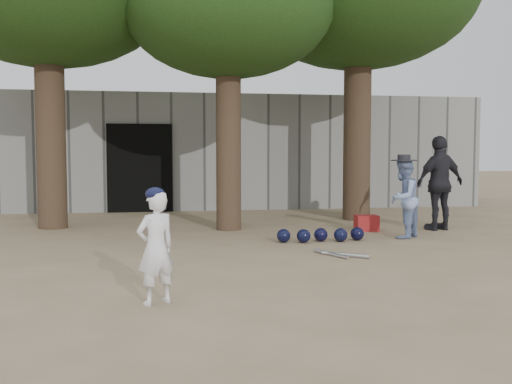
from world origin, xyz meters
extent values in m
plane|color=#937C5E|center=(0.00, 0.00, 0.00)|extent=(70.00, 70.00, 0.00)
imported|color=white|center=(-0.74, -1.07, 0.56)|extent=(0.49, 0.44, 1.12)
imported|color=#8096C7|center=(3.47, 2.61, 0.69)|extent=(0.85, 0.84, 1.39)
imported|color=black|center=(4.59, 3.47, 0.91)|extent=(1.14, 0.70, 1.81)
cube|color=maroon|center=(3.16, 3.57, 0.15)|extent=(0.44, 0.35, 0.30)
cube|color=gray|center=(0.00, 8.00, 1.50)|extent=(16.00, 0.35, 3.00)
cube|color=black|center=(-1.20, 7.80, 1.10)|extent=(1.60, 0.08, 2.20)
cube|color=slate|center=(0.00, 10.50, 1.50)|extent=(16.00, 5.00, 3.00)
sphere|color=black|center=(1.31, 2.46, 0.12)|extent=(0.23, 0.23, 0.23)
sphere|color=black|center=(1.63, 2.38, 0.12)|extent=(0.23, 0.23, 0.23)
sphere|color=black|center=(1.95, 2.47, 0.12)|extent=(0.23, 0.23, 0.23)
sphere|color=black|center=(2.27, 2.40, 0.12)|extent=(0.23, 0.23, 0.23)
sphere|color=black|center=(2.59, 2.48, 0.12)|extent=(0.23, 0.23, 0.23)
cylinder|color=#ADADB3|center=(1.73, 1.18, 0.03)|extent=(0.34, 0.68, 0.06)
cylinder|color=#ADADB3|center=(1.91, 1.06, 0.03)|extent=(0.60, 0.49, 0.06)
cylinder|color=brown|center=(-2.80, 5.00, 2.75)|extent=(0.56, 0.56, 5.50)
cylinder|color=brown|center=(0.60, 4.20, 2.50)|extent=(0.48, 0.48, 5.00)
ellipsoid|color=#284C19|center=(0.60, 4.20, 4.20)|extent=(4.00, 4.00, 2.60)
cylinder|color=brown|center=(3.60, 5.40, 2.90)|extent=(0.60, 0.60, 5.80)
camera|label=1|loc=(-0.69, -6.69, 1.50)|focal=40.00mm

